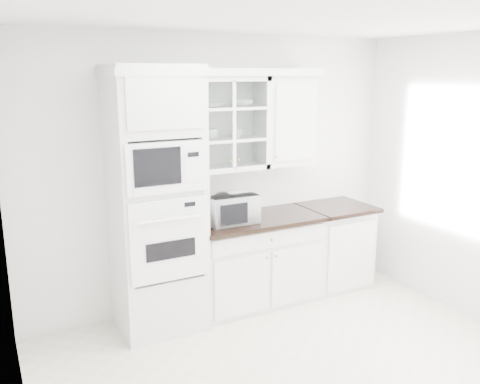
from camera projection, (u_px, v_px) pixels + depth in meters
ground at (314, 381)px, 3.92m from camera, size 4.00×3.50×0.01m
room_shell at (289, 146)px, 3.89m from camera, size 4.00×3.50×2.70m
oven_column at (157, 202)px, 4.53m from camera, size 0.76×0.68×2.40m
base_cabinet_run at (255, 260)px, 5.19m from camera, size 1.32×0.67×0.92m
extra_base_cabinet at (333, 245)px, 5.64m from camera, size 0.72×0.67×0.92m
upper_cabinet_glass at (226, 124)px, 4.88m from camera, size 0.80×0.33×0.90m
upper_cabinet_solid at (286, 121)px, 5.18m from camera, size 0.55×0.33×0.90m
crown_molding at (217, 72)px, 4.70m from camera, size 2.14×0.38×0.07m
countertop_microwave at (230, 208)px, 4.88m from camera, size 0.49×0.41×0.28m
bowl_a at (213, 105)px, 4.79m from camera, size 0.23×0.23×0.05m
bowl_b at (242, 103)px, 4.94m from camera, size 0.21×0.21×0.07m
cup_a at (211, 134)px, 4.81m from camera, size 0.13×0.13×0.10m
cup_b at (237, 133)px, 4.95m from camera, size 0.09×0.09×0.09m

